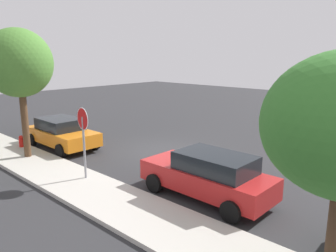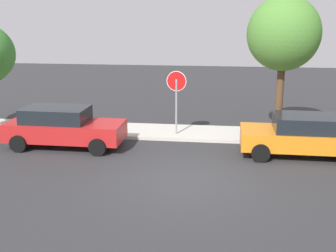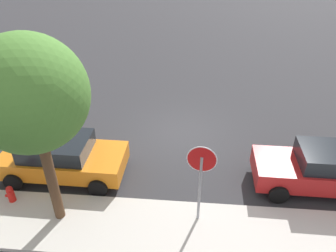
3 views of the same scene
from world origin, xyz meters
name	(u,v)px [view 1 (image 1 of 3)]	position (x,y,z in m)	size (l,w,h in m)	color
ground_plane	(160,150)	(0.00, 0.00, 0.00)	(60.00, 60.00, 0.00)	#2D2D30
sidewalk_curb	(64,178)	(0.00, 5.20, 0.07)	(32.00, 2.17, 0.14)	beige
stop_sign	(83,131)	(-0.76, 4.75, 1.91)	(0.81, 0.12, 2.75)	gray
parked_car_red	(208,175)	(-4.91, 2.88, 0.79)	(4.46, 1.96, 1.54)	red
parked_car_orange	(62,133)	(3.96, 2.98, 0.77)	(4.23, 2.10, 1.48)	orange
street_tree_far	(18,64)	(3.37, 5.05, 4.20)	(2.82, 2.82, 5.67)	#513823
fire_hydrant	(21,142)	(5.10, 4.54, 0.36)	(0.30, 0.22, 0.72)	red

